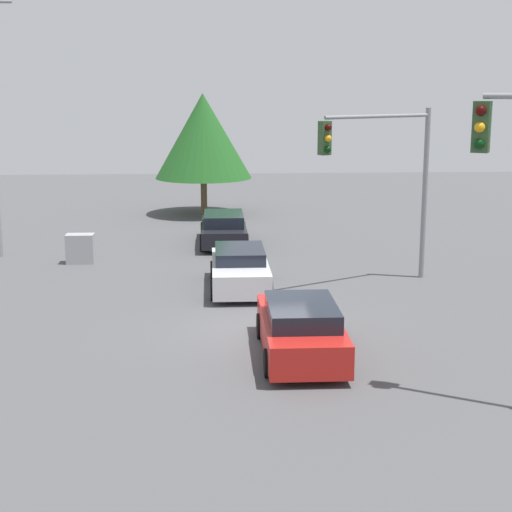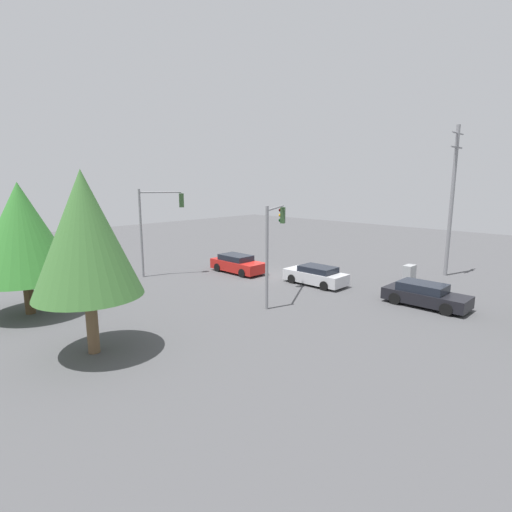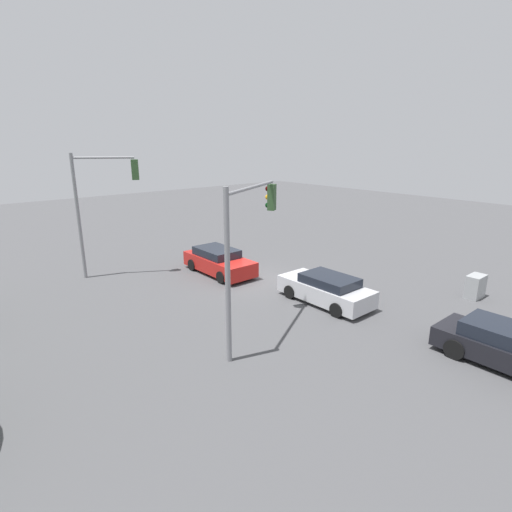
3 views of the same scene
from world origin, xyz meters
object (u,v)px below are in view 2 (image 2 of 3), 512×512
Objects in this scene: traffic_signal_main at (274,234)px; sedan_silver at (316,275)px; sedan_dark at (425,295)px; sedan_red at (237,264)px; traffic_signal_cross at (157,218)px; electrical_cabinet at (409,273)px.

sedan_silver is at bearing -25.18° from traffic_signal_main.
sedan_dark is 14.38m from sedan_red.
sedan_silver is 12.63m from traffic_signal_cross.
sedan_dark is at bearing 96.73° from sedan_red.
sedan_red is 4.16× the size of electrical_cabinet.
sedan_dark is at bearing -39.14° from traffic_signal_cross.
traffic_signal_main reaches higher than electrical_cabinet.
traffic_signal_cross reaches higher than sedan_silver.
sedan_dark is 0.80× the size of traffic_signal_main.
sedan_dark reaches higher than electrical_cabinet.
sedan_red is at bearing 34.22° from traffic_signal_main.
sedan_red is at bearing 123.30° from electrical_cabinet.
traffic_signal_main is 10.69m from traffic_signal_cross.
electrical_cabinet is (12.19, -14.47, -3.95)m from traffic_signal_cross.
sedan_dark is 1.02× the size of sedan_red.
traffic_signal_cross is at bearing 130.12° from electrical_cabinet.
sedan_dark is at bearing -86.83° from sedan_silver.
electrical_cabinet is at bearing -48.76° from traffic_signal_main.
sedan_dark is 0.71× the size of traffic_signal_cross.
traffic_signal_main reaches higher than sedan_red.
traffic_signal_cross is at bearing -69.41° from sedan_dark.
traffic_signal_cross is (-1.42, 10.59, 0.40)m from traffic_signal_main.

